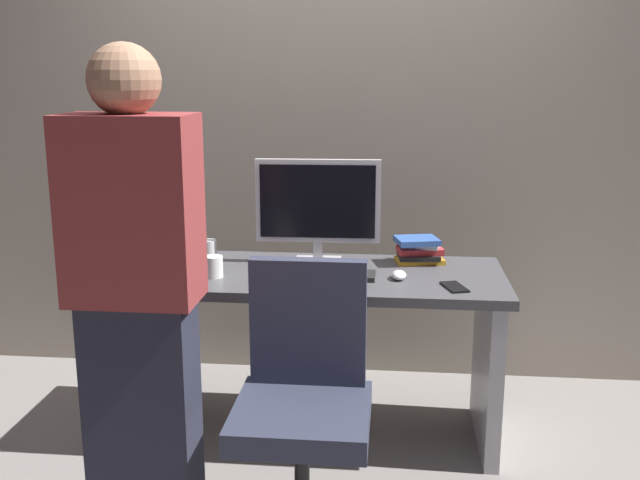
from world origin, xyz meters
The scene contains 12 objects.
ground_plane centered at (0.00, 0.00, 0.00)m, with size 9.00×9.00×0.00m, color gray.
wall_back centered at (0.00, 0.76, 1.50)m, with size 6.40×0.10×3.00m, color #9E9384.
desk centered at (0.00, 0.00, 0.51)m, with size 1.53×0.65×0.73m.
office_chair centered at (0.01, -0.73, 0.43)m, with size 0.52×0.52×0.94m.
person_at_desk centered at (-0.50, -0.81, 0.84)m, with size 0.40×0.24×1.64m.
monitor centered at (-0.03, 0.15, 0.99)m, with size 0.54×0.15×0.46m.
keyboard centered at (0.01, -0.07, 0.74)m, with size 0.43×0.13×0.02m, color #262626.
mouse centered at (0.32, -0.07, 0.75)m, with size 0.06×0.10×0.03m, color white.
cup_near_keyboard centered at (-0.43, -0.12, 0.77)m, with size 0.08×0.08×0.09m, color white.
cup_by_monitor centered at (-0.52, 0.15, 0.78)m, with size 0.07×0.07×0.09m, color silver.
book_stack centered at (0.41, 0.19, 0.79)m, with size 0.23×0.19×0.12m.
cell_phone centered at (0.54, -0.18, 0.73)m, with size 0.07×0.14×0.01m, color black.
Camera 1 is at (0.29, -2.95, 1.56)m, focal length 41.24 mm.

